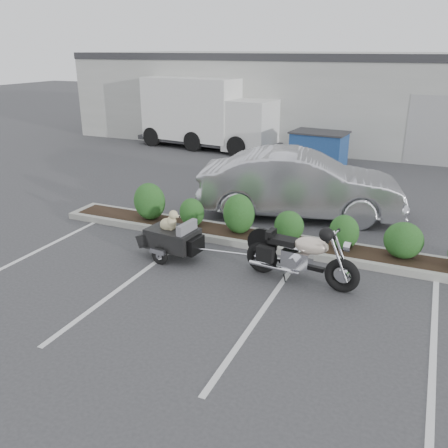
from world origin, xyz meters
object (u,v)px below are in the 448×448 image
at_px(pet_trailer, 172,237).
at_px(delivery_truck, 209,115).
at_px(dumpster, 319,149).
at_px(sedan, 300,184).
at_px(motorcycle, 300,257).

xyz_separation_m(pet_trailer, delivery_truck, (-4.40, 11.08, 0.99)).
bearing_deg(dumpster, pet_trailer, -90.58).
height_order(dumpster, delivery_truck, delivery_truck).
bearing_deg(delivery_truck, dumpster, -10.45).
relative_size(pet_trailer, sedan, 0.35).
height_order(sedan, delivery_truck, delivery_truck).
distance_m(pet_trailer, delivery_truck, 11.96).
bearing_deg(motorcycle, sedan, 111.63).
distance_m(sedan, delivery_truck, 9.61).
distance_m(pet_trailer, sedan, 4.13).
bearing_deg(motorcycle, pet_trailer, -174.26).
xyz_separation_m(motorcycle, sedan, (-1.03, 3.74, 0.34)).
bearing_deg(dumpster, sedan, -76.68).
bearing_deg(dumpster, motorcycle, -73.82).
distance_m(motorcycle, sedan, 3.89).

